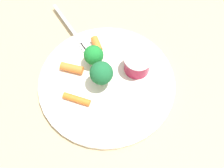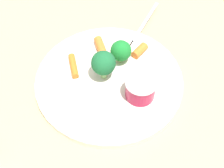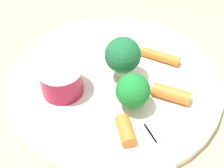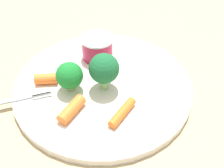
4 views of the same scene
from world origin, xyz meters
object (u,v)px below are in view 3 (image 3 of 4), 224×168
broccoli_floret_0 (134,91)px  carrot_stick_0 (126,130)px  plate (115,83)px  carrot_stick_1 (160,56)px  carrot_stick_2 (171,94)px  sauce_cup (61,79)px  broccoli_floret_1 (122,54)px

broccoli_floret_0 → carrot_stick_0: broccoli_floret_0 is taller
plate → carrot_stick_1: 0.07m
carrot_stick_0 → plate: bearing=73.1°
broccoli_floret_0 → carrot_stick_2: size_ratio=1.03×
plate → carrot_stick_1: carrot_stick_1 is taller
plate → carrot_stick_0: (-0.03, -0.08, 0.01)m
plate → carrot_stick_2: size_ratio=5.92×
carrot_stick_2 → broccoli_floret_0: bearing=170.3°
sauce_cup → broccoli_floret_1: (0.08, -0.01, 0.02)m
sauce_cup → broccoli_floret_0: 0.09m
plate → carrot_stick_2: carrot_stick_2 is taller
plate → carrot_stick_0: size_ratio=7.95×
sauce_cup → broccoli_floret_0: bearing=-40.9°
carrot_stick_1 → broccoli_floret_1: bearing=-174.5°
sauce_cup → carrot_stick_1: 0.14m
broccoli_floret_0 → carrot_stick_1: size_ratio=0.89×
broccoli_floret_1 → carrot_stick_2: bearing=-58.0°
broccoli_floret_0 → carrot_stick_1: (0.07, 0.06, -0.02)m
broccoli_floret_0 → carrot_stick_0: size_ratio=1.38×
carrot_stick_1 → sauce_cup: bearing=179.4°
broccoli_floret_1 → sauce_cup: bearing=174.6°
plate → broccoli_floret_0: broccoli_floret_0 is taller
broccoli_floret_0 → broccoli_floret_1: (0.01, 0.05, 0.01)m
carrot_stick_1 → plate: bearing=-173.6°
broccoli_floret_0 → carrot_stick_0: 0.05m
broccoli_floret_0 → carrot_stick_2: 0.05m
broccoli_floret_0 → broccoli_floret_1: 0.05m
plate → carrot_stick_0: carrot_stick_0 is taller
sauce_cup → carrot_stick_2: bearing=-30.3°
plate → carrot_stick_2: 0.08m
sauce_cup → broccoli_floret_1: size_ratio=0.91×
broccoli_floret_1 → carrot_stick_0: bearing=-113.0°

